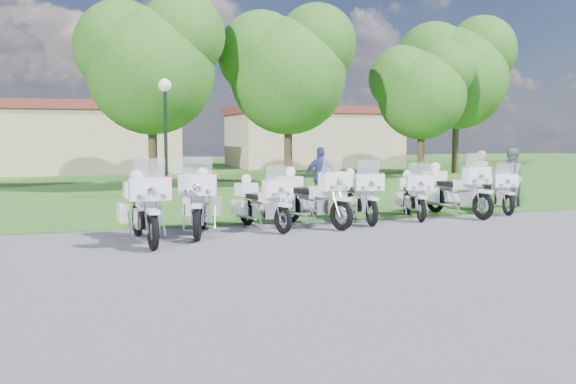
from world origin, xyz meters
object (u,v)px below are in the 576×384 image
object	(u,v)px
motorcycle_0	(143,206)
motorcycle_7	(494,191)
motorcycle_3	(311,196)
motorcycle_5	(413,194)
lamp_post	(165,109)
motorcycle_2	(261,202)
bystander_b	(511,178)
bystander_c	(321,177)
motorcycle_1	(200,201)
motorcycle_6	(454,189)
motorcycle_4	(359,195)
bystander_a	(480,178)

from	to	relation	value
motorcycle_0	motorcycle_7	xyz separation A→B (m)	(10.12, 2.17, -0.13)
motorcycle_0	motorcycle_3	distance (m)	4.30
motorcycle_5	lamp_post	distance (m)	9.21
motorcycle_2	bystander_b	bearing A→B (deg)	177.72
motorcycle_2	bystander_c	bearing A→B (deg)	-142.24
motorcycle_1	motorcycle_6	xyz separation A→B (m)	(7.25, 1.09, -0.01)
motorcycle_2	motorcycle_3	world-z (taller)	motorcycle_3
motorcycle_3	motorcycle_4	bearing A→B (deg)	173.04
motorcycle_4	bystander_c	world-z (taller)	bystander_c
bystander_a	motorcycle_4	bearing A→B (deg)	52.98
motorcycle_0	lamp_post	xyz separation A→B (m)	(1.57, 8.57, 2.36)
motorcycle_1	motorcycle_5	xyz separation A→B (m)	(5.93, 1.02, -0.11)
motorcycle_3	motorcycle_4	world-z (taller)	motorcycle_3
motorcycle_0	lamp_post	distance (m)	9.03
motorcycle_5	lamp_post	size ratio (longest dim) A/B	0.53
motorcycle_5	motorcycle_3	bearing A→B (deg)	26.06
lamp_post	motorcycle_4	bearing A→B (deg)	-60.17
motorcycle_1	motorcycle_2	xyz separation A→B (m)	(1.50, 0.29, -0.10)
bystander_b	motorcycle_5	bearing A→B (deg)	-20.95
motorcycle_0	bystander_c	distance (m)	7.83
motorcycle_3	motorcycle_4	distance (m)	1.50
motorcycle_0	bystander_c	bearing A→B (deg)	-143.17
bystander_c	lamp_post	bearing A→B (deg)	-26.15
lamp_post	bystander_b	size ratio (longest dim) A/B	2.26
motorcycle_2	motorcycle_3	bearing A→B (deg)	171.33
motorcycle_6	bystander_a	bearing A→B (deg)	-148.55
lamp_post	bystander_c	distance (m)	5.96
motorcycle_2	motorcycle_3	size ratio (longest dim) A/B	0.92
motorcycle_3	motorcycle_5	bearing A→B (deg)	168.93
motorcycle_7	lamp_post	bearing A→B (deg)	-26.31
motorcycle_1	motorcycle_2	world-z (taller)	motorcycle_1
motorcycle_7	motorcycle_0	bearing A→B (deg)	22.62
motorcycle_2	bystander_a	xyz separation A→B (m)	(7.83, 2.62, 0.22)
motorcycle_3	motorcycle_7	size ratio (longest dim) A/B	1.13
motorcycle_5	bystander_b	xyz separation A→B (m)	(4.02, 1.22, 0.28)
motorcycle_1	motorcycle_7	xyz separation A→B (m)	(8.78, 1.43, -0.13)
motorcycle_7	lamp_post	world-z (taller)	lamp_post
motorcycle_7	motorcycle_3	bearing A→B (deg)	19.89
lamp_post	bystander_b	xyz separation A→B (m)	(9.72, -5.59, -2.19)
motorcycle_1	motorcycle_6	bearing A→B (deg)	-157.52
motorcycle_1	motorcycle_4	distance (m)	4.33
motorcycle_0	bystander_b	distance (m)	11.68
motorcycle_0	bystander_a	size ratio (longest dim) A/B	1.53
motorcycle_3	bystander_b	xyz separation A→B (m)	(7.15, 1.80, 0.19)
motorcycle_7	bystander_a	size ratio (longest dim) A/B	1.24
motorcycle_0	lamp_post	size ratio (longest dim) A/B	0.64
motorcycle_5	bystander_c	bearing A→B (deg)	-52.47
motorcycle_1	motorcycle_5	bearing A→B (deg)	-156.34
motorcycle_5	motorcycle_6	bearing A→B (deg)	-161.24
lamp_post	motorcycle_2	bearing A→B (deg)	-80.48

